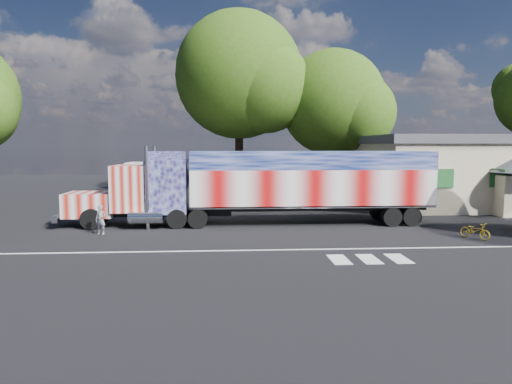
{
  "coord_description": "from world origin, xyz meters",
  "views": [
    {
      "loc": [
        -1.56,
        -22.14,
        4.48
      ],
      "look_at": [
        0.0,
        3.0,
        1.9
      ],
      "focal_mm": 32.0,
      "sensor_mm": 36.0,
      "label": 1
    }
  ],
  "objects": [
    {
      "name": "woman",
      "position": [
        -7.99,
        1.04,
        0.74
      ],
      "size": [
        0.62,
        0.48,
        1.49
      ],
      "primitive_type": "imported",
      "rotation": [
        0.0,
        0.0,
        -0.26
      ],
      "color": "slate",
      "rests_on": "ground"
    },
    {
      "name": "bicycle",
      "position": [
        10.29,
        -1.25,
        0.4
      ],
      "size": [
        1.22,
        1.58,
        0.8
      ],
      "primitive_type": "imported",
      "rotation": [
        0.0,
        0.0,
        0.52
      ],
      "color": "gold",
      "rests_on": "ground"
    },
    {
      "name": "tree_ne_a",
      "position": [
        7.57,
        16.72,
        8.07
      ],
      "size": [
        9.41,
        8.96,
        12.6
      ],
      "color": "black",
      "rests_on": "ground"
    },
    {
      "name": "coach_bus",
      "position": [
        -2.84,
        10.05,
        1.71
      ],
      "size": [
        11.34,
        2.64,
        3.3
      ],
      "color": "silver",
      "rests_on": "ground"
    },
    {
      "name": "tree_n_mid",
      "position": [
        -0.37,
        17.85,
        10.43
      ],
      "size": [
        11.46,
        10.91,
        15.95
      ],
      "color": "black",
      "rests_on": "ground"
    },
    {
      "name": "ground",
      "position": [
        0.0,
        0.0,
        0.0
      ],
      "size": [
        100.0,
        100.0,
        0.0
      ],
      "primitive_type": "plane",
      "color": "black"
    },
    {
      "name": "semi_truck",
      "position": [
        0.6,
        3.53,
        2.29
      ],
      "size": [
        20.9,
        3.3,
        4.46
      ],
      "color": "black",
      "rests_on": "ground"
    },
    {
      "name": "lane_markings",
      "position": [
        1.71,
        -3.77,
        0.01
      ],
      "size": [
        30.0,
        2.67,
        0.01
      ],
      "color": "silver",
      "rests_on": "ground"
    }
  ]
}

